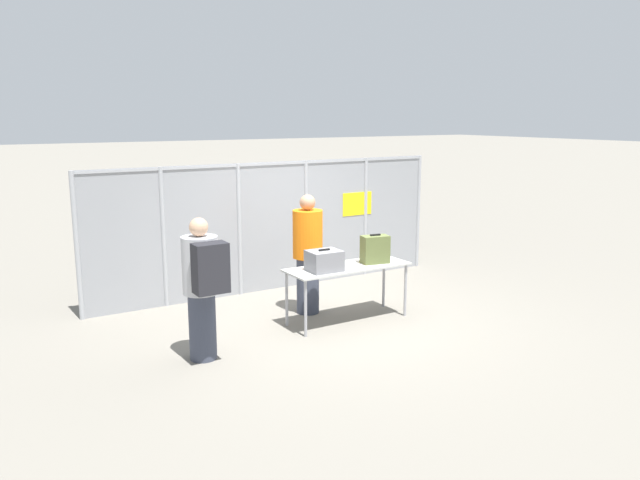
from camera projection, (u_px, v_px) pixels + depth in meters
ground_plane at (341, 322)px, 8.61m from camera, size 120.00×120.00×0.00m
fence_section at (274, 224)px, 10.07m from camera, size 6.12×0.07×2.08m
inspection_table at (348, 271)px, 8.54m from camera, size 1.76×0.62×0.78m
suitcase_grey at (324, 261)px, 8.23m from camera, size 0.45×0.37×0.30m
suitcase_olive at (375, 249)px, 8.67m from camera, size 0.41×0.28×0.41m
traveler_hooded at (203, 284)px, 7.10m from camera, size 0.42×0.64×1.68m
security_worker_near at (308, 253)px, 8.87m from camera, size 0.43×0.43×1.72m
utility_trailer at (346, 231)px, 13.08m from camera, size 3.28×1.96×0.72m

